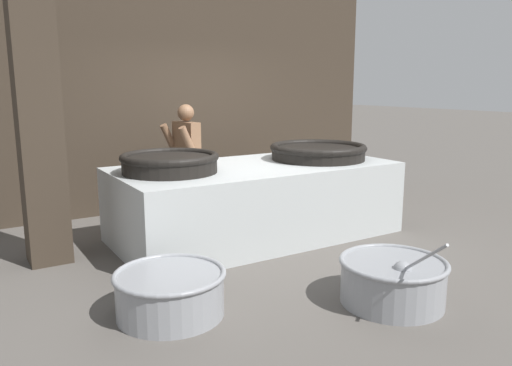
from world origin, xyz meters
TOP-DOWN VIEW (x-y plane):
  - ground_plane at (0.00, 0.00)m, footprint 60.00×60.00m
  - back_wall at (0.00, 2.11)m, footprint 6.72×0.24m
  - support_pillar at (-2.35, 0.39)m, footprint 0.41×0.41m
  - hearth_platform at (0.00, 0.00)m, footprint 3.40×1.63m
  - giant_wok_near at (-1.09, 0.05)m, footprint 1.09×1.09m
  - giant_wok_far at (0.93, -0.03)m, footprint 1.25×1.25m
  - cook at (-0.44, 1.08)m, footprint 0.40×0.61m
  - prep_bowl_vegetables at (-0.03, -2.28)m, footprint 0.92×1.16m
  - prep_bowl_meat at (-1.74, -1.49)m, footprint 0.92×0.92m

SIDE VIEW (x-z plane):
  - ground_plane at x=0.00m, z-range 0.00..0.00m
  - prep_bowl_meat at x=-1.74m, z-range 0.02..0.39m
  - prep_bowl_vegetables at x=-0.03m, z-range -0.17..0.60m
  - hearth_platform at x=0.00m, z-range 0.00..0.89m
  - cook at x=-0.44m, z-range 0.07..1.66m
  - giant_wok_far at x=0.93m, z-range 0.90..1.10m
  - giant_wok_near at x=-1.09m, z-range 0.90..1.12m
  - back_wall at x=0.00m, z-range 0.00..3.99m
  - support_pillar at x=-2.35m, z-range 0.00..3.99m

